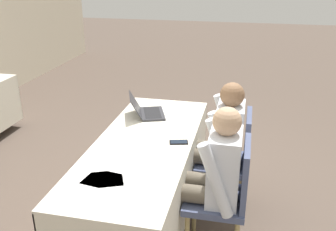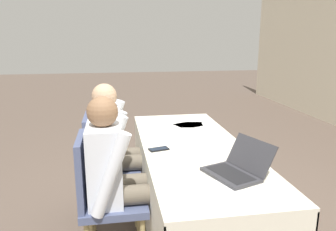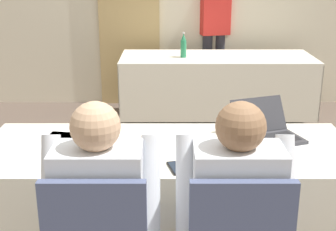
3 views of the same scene
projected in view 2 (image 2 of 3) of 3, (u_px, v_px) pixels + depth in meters
ground_plane at (192, 228)px, 2.71m from camera, size 24.00×24.00×0.00m
conference_table_near at (193, 166)px, 2.58m from camera, size 2.05×0.78×0.72m
laptop at (236, 169)px, 2.00m from camera, size 0.43×0.42×0.20m
cell_phone at (159, 149)px, 2.45m from camera, size 0.11×0.16×0.01m
paper_beside_laptop at (211, 190)px, 1.81m from camera, size 0.27×0.34×0.00m
paper_centre_table at (187, 125)px, 3.14m from camera, size 0.25×0.33×0.00m
paper_left_edge at (191, 124)px, 3.14m from camera, size 0.31×0.35×0.00m
chair_near_left at (104, 163)px, 2.75m from camera, size 0.44×0.44×0.92m
chair_near_right at (102, 194)px, 2.20m from camera, size 0.44×0.44×0.92m
person_checkered_shirt at (116, 144)px, 2.72m from camera, size 0.50×0.52×1.18m
person_white_shirt at (117, 171)px, 2.18m from camera, size 0.50×0.52×1.18m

